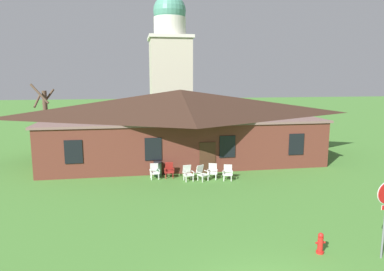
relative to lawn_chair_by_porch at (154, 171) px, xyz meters
The scene contains 11 objects.
brick_building 6.67m from the lawn_chair_by_porch, 66.62° to the left, with size 20.77×10.40×5.43m.
dome_tower 22.62m from the lawn_chair_by_porch, 80.94° to the left, with size 5.18×5.18×16.97m.
lawn_chair_by_porch is the anchor object (origin of this frame).
lawn_chair_near_door 0.97m from the lawn_chair_by_porch, ahead, with size 0.68×0.71×0.96m.
lawn_chair_left_end 2.18m from the lawn_chair_by_porch, 21.42° to the right, with size 0.71×0.75×0.96m.
lawn_chair_middle 3.04m from the lawn_chair_by_porch, 17.93° to the right, with size 0.83×0.86×0.96m.
lawn_chair_right_end 3.71m from the lawn_chair_by_porch, ahead, with size 0.75×0.80×0.96m.
lawn_chair_far_side 4.66m from the lawn_chair_by_porch, 13.62° to the right, with size 0.75×0.80×0.96m.
bare_tree_beside_building 11.56m from the lawn_chair_by_porch, 136.56° to the left, with size 1.68×1.70×5.92m.
fire_hydrant 11.92m from the lawn_chair_by_porch, 63.24° to the right, with size 0.36×0.28×0.79m.
trash_bin 0.52m from the lawn_chair_by_porch, 60.91° to the left, with size 0.56×0.56×0.98m.
Camera 1 is at (-3.75, -8.05, 6.35)m, focal length 32.41 mm.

